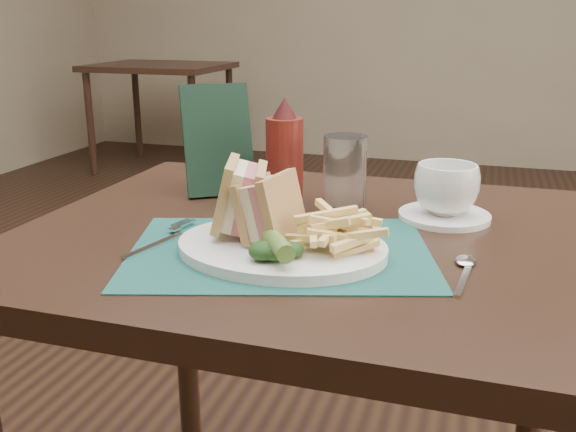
% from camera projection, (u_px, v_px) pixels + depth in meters
% --- Properties ---
extents(wall_back, '(6.00, 0.00, 6.00)m').
position_uv_depth(wall_back, '(449.00, 163.00, 4.88)').
color(wall_back, gray).
rests_on(wall_back, ground).
extents(table_main, '(0.90, 0.75, 0.75)m').
position_uv_depth(table_main, '(308.00, 432.00, 1.12)').
color(table_main, black).
rests_on(table_main, ground).
extents(table_bg_left, '(0.90, 0.75, 0.75)m').
position_uv_depth(table_bg_left, '(163.00, 117.00, 4.59)').
color(table_bg_left, black).
rests_on(table_bg_left, ground).
extents(placemat, '(0.49, 0.41, 0.00)m').
position_uv_depth(placemat, '(280.00, 251.00, 0.91)').
color(placemat, '#174A43').
rests_on(placemat, table_main).
extents(plate, '(0.31, 0.25, 0.01)m').
position_uv_depth(plate, '(282.00, 247.00, 0.90)').
color(plate, white).
rests_on(plate, placemat).
extents(sandwich_half_a, '(0.11, 0.13, 0.11)m').
position_uv_depth(sandwich_half_a, '(225.00, 197.00, 0.93)').
color(sandwich_half_a, tan).
rests_on(sandwich_half_a, plate).
extents(sandwich_half_b, '(0.09, 0.11, 0.10)m').
position_uv_depth(sandwich_half_b, '(256.00, 205.00, 0.91)').
color(sandwich_half_b, tan).
rests_on(sandwich_half_b, plate).
extents(kale_garnish, '(0.11, 0.08, 0.03)m').
position_uv_depth(kale_garnish, '(273.00, 247.00, 0.85)').
color(kale_garnish, black).
rests_on(kale_garnish, plate).
extents(pickle_spear, '(0.09, 0.11, 0.03)m').
position_uv_depth(pickle_spear, '(275.00, 240.00, 0.84)').
color(pickle_spear, '#4D6F2A').
rests_on(pickle_spear, plate).
extents(fries_pile, '(0.18, 0.20, 0.06)m').
position_uv_depth(fries_pile, '(337.00, 225.00, 0.88)').
color(fries_pile, '#F7D27B').
rests_on(fries_pile, plate).
extents(fork, '(0.07, 0.17, 0.01)m').
position_uv_depth(fork, '(163.00, 236.00, 0.95)').
color(fork, silver).
rests_on(fork, placemat).
extents(spoon, '(0.05, 0.15, 0.01)m').
position_uv_depth(spoon, '(464.00, 272.00, 0.83)').
color(spoon, silver).
rests_on(spoon, table_main).
extents(saucer, '(0.17, 0.17, 0.01)m').
position_uv_depth(saucer, '(444.00, 216.00, 1.06)').
color(saucer, white).
rests_on(saucer, table_main).
extents(coffee_cup, '(0.14, 0.14, 0.08)m').
position_uv_depth(coffee_cup, '(446.00, 189.00, 1.05)').
color(coffee_cup, white).
rests_on(coffee_cup, saucer).
extents(drinking_glass, '(0.10, 0.10, 0.13)m').
position_uv_depth(drinking_glass, '(345.00, 174.00, 1.09)').
color(drinking_glass, white).
rests_on(drinking_glass, table_main).
extents(ketchup_bottle, '(0.09, 0.09, 0.19)m').
position_uv_depth(ketchup_bottle, '(285.00, 150.00, 1.14)').
color(ketchup_bottle, '#5F1610').
rests_on(ketchup_bottle, table_main).
extents(check_presenter, '(0.15, 0.13, 0.20)m').
position_uv_depth(check_presenter, '(218.00, 140.00, 1.19)').
color(check_presenter, black).
rests_on(check_presenter, table_main).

